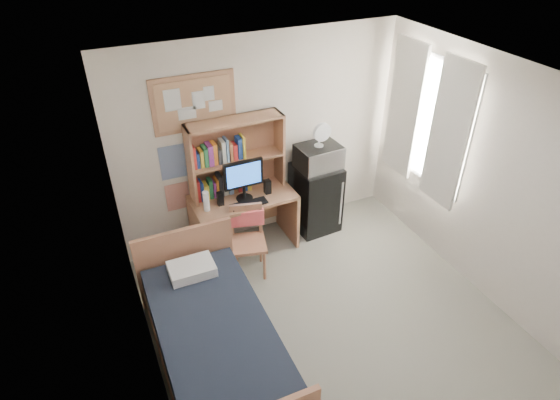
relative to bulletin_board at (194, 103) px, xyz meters
name	(u,v)px	position (x,y,z in m)	size (l,w,h in m)	color
floor	(341,336)	(0.78, -2.08, -1.93)	(3.60, 4.20, 0.02)	gray
ceiling	(366,96)	(0.78, -2.08, 0.68)	(3.60, 4.20, 0.02)	white
wall_back	(261,140)	(0.78, 0.02, -0.62)	(3.60, 0.04, 2.60)	silver
wall_left	(146,298)	(-1.02, -2.08, -0.62)	(0.04, 4.20, 2.60)	silver
wall_right	(503,191)	(2.58, -2.08, -0.62)	(0.04, 4.20, 2.60)	silver
window_unit	(427,121)	(2.53, -0.88, -0.32)	(0.10, 1.40, 1.70)	white
curtain_left	(449,135)	(2.50, -1.28, -0.32)	(0.04, 0.55, 1.70)	white
curtain_right	(404,109)	(2.50, -0.48, -0.32)	(0.04, 0.55, 1.70)	white
bulletin_board	(194,103)	(0.00, 0.00, 0.00)	(0.94, 0.03, 0.64)	tan
poster_wave	(173,162)	(-0.32, 0.01, -0.67)	(0.30, 0.01, 0.42)	#23478C
poster_japan	(178,196)	(-0.32, 0.01, -1.14)	(0.28, 0.01, 0.36)	#C03A21
desk	(244,222)	(0.40, -0.32, -1.53)	(1.25, 0.63, 0.78)	#AF7955
desk_chair	(249,243)	(0.28, -0.78, -1.49)	(0.43, 0.43, 0.87)	#B97957
mini_fridge	(315,197)	(1.42, -0.28, -1.46)	(0.55, 0.55, 0.93)	black
bed	(216,345)	(-0.49, -1.89, -1.64)	(1.02, 2.04, 0.56)	black
hutch	(236,157)	(0.39, -0.17, -0.67)	(1.14, 0.29, 0.93)	#AF7955
monitor	(244,180)	(0.40, -0.38, -0.88)	(0.48, 0.04, 0.51)	black
keyboard	(249,204)	(0.40, -0.52, -1.13)	(0.44, 0.14, 0.02)	black
speaker_left	(220,199)	(0.10, -0.38, -1.05)	(0.07, 0.07, 0.17)	black
speaker_right	(267,187)	(0.70, -0.37, -1.05)	(0.07, 0.07, 0.18)	black
water_bottle	(206,201)	(-0.08, -0.42, -1.02)	(0.07, 0.07, 0.25)	white
hoodie	(246,217)	(0.33, -0.58, -1.25)	(0.42, 0.13, 0.20)	#FF6164
microwave	(318,157)	(1.42, -0.30, -0.84)	(0.52, 0.40, 0.30)	#B4B4B9
desk_fan	(319,135)	(1.42, -0.30, -0.54)	(0.23, 0.23, 0.29)	white
pillow	(192,269)	(-0.48, -1.14, -1.30)	(0.46, 0.32, 0.11)	white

